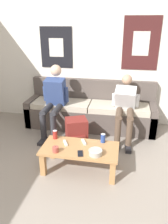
{
  "coord_description": "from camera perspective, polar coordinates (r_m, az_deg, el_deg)",
  "views": [
    {
      "loc": [
        0.73,
        -1.45,
        1.89
      ],
      "look_at": [
        0.16,
        1.52,
        0.65
      ],
      "focal_mm": 35.0,
      "sensor_mm": 36.0,
      "label": 1
    }
  ],
  "objects": [
    {
      "name": "wall_back",
      "position": [
        4.29,
        1.0,
        14.18
      ],
      "size": [
        10.0,
        0.07,
        2.55
      ],
      "color": "white",
      "rests_on": "ground_plane"
    },
    {
      "name": "couch",
      "position": [
        4.21,
        1.69,
        0.14
      ],
      "size": [
        2.41,
        0.68,
        0.87
      ],
      "color": "#564C47",
      "rests_on": "ground_plane"
    },
    {
      "name": "coffee_table",
      "position": [
        2.97,
        -1.07,
        -10.31
      ],
      "size": [
        1.02,
        0.51,
        0.35
      ],
      "color": "#B27F4C",
      "rests_on": "ground_plane"
    },
    {
      "name": "person_seated_adult",
      "position": [
        3.87,
        -7.86,
        3.56
      ],
      "size": [
        0.47,
        0.84,
        1.21
      ],
      "color": "#2D2D33",
      "rests_on": "ground_plane"
    },
    {
      "name": "person_seated_teen",
      "position": [
        3.74,
        10.7,
        1.59
      ],
      "size": [
        0.47,
        0.93,
        1.05
      ],
      "color": "brown",
      "rests_on": "ground_plane"
    },
    {
      "name": "backpack",
      "position": [
        3.57,
        -1.95,
        -5.47
      ],
      "size": [
        0.42,
        0.4,
        0.46
      ],
      "color": "maroon",
      "rests_on": "ground_plane"
    },
    {
      "name": "ceramic_bowl",
      "position": [
        2.78,
        3.01,
        -10.39
      ],
      "size": [
        0.18,
        0.18,
        0.07
      ],
      "color": "#B7B2A8",
      "rests_on": "coffee_table"
    },
    {
      "name": "pillar_candle",
      "position": [
        2.85,
        -7.44,
        -9.67
      ],
      "size": [
        0.08,
        0.08,
        0.08
      ],
      "color": "#B24C42",
      "rests_on": "coffee_table"
    },
    {
      "name": "drink_can_blue",
      "position": [
        3.04,
        4.97,
        -6.81
      ],
      "size": [
        0.07,
        0.07,
        0.12
      ],
      "color": "#28479E",
      "rests_on": "coffee_table"
    },
    {
      "name": "drink_can_red",
      "position": [
        3.15,
        -7.56,
        -5.86
      ],
      "size": [
        0.07,
        0.07,
        0.12
      ],
      "color": "maroon",
      "rests_on": "coffee_table"
    },
    {
      "name": "game_controller_near_left",
      "position": [
        3.03,
        -0.07,
        -7.86
      ],
      "size": [
        0.09,
        0.14,
        0.03
      ],
      "color": "white",
      "rests_on": "coffee_table"
    },
    {
      "name": "game_controller_near_right",
      "position": [
        3.02,
        -4.9,
        -8.08
      ],
      "size": [
        0.1,
        0.14,
        0.03
      ],
      "color": "white",
      "rests_on": "coffee_table"
    },
    {
      "name": "cell_phone",
      "position": [
        2.81,
        -0.99,
        -10.77
      ],
      "size": [
        0.1,
        0.15,
        0.01
      ],
      "color": "black",
      "rests_on": "coffee_table"
    }
  ]
}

